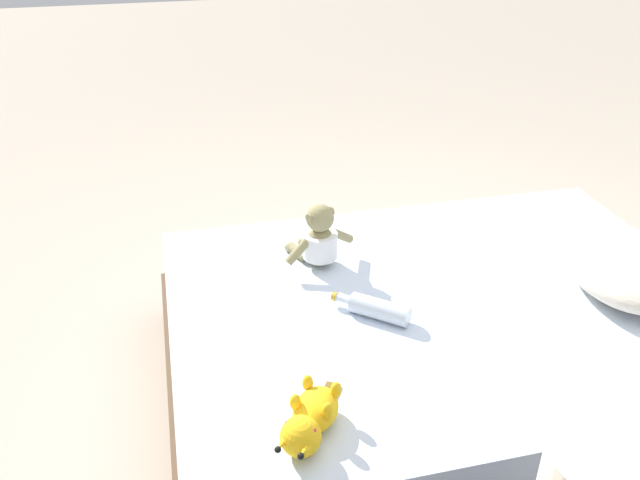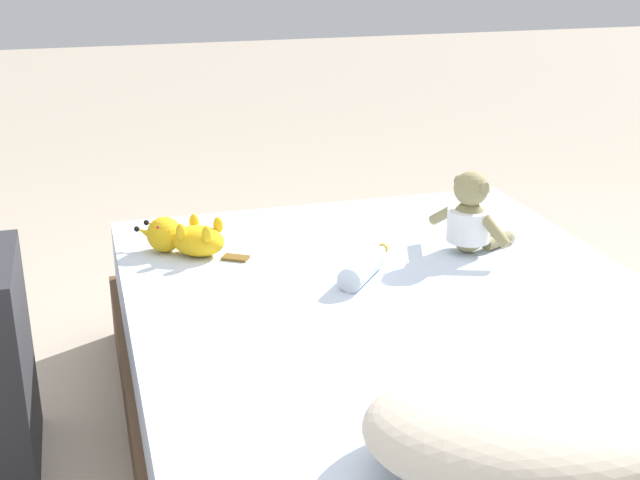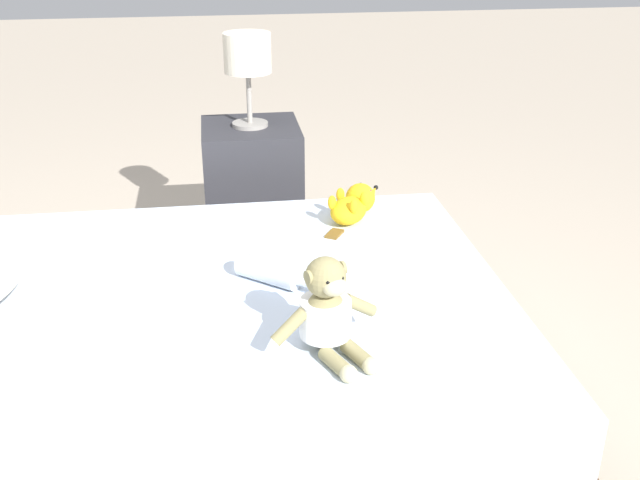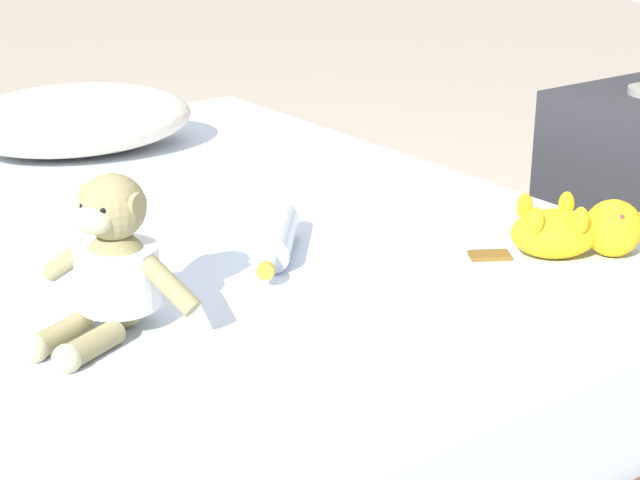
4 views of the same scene
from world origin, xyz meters
name	(u,v)px [view 2 (image 2 of 4)]	position (x,y,z in m)	size (l,w,h in m)	color
ground_plane	(411,459)	(0.00, 0.00, 0.00)	(16.00, 16.00, 0.00)	#B7A893
bed	(414,392)	(0.00, 0.00, 0.19)	(1.35, 1.83, 0.39)	brown
pillow	(525,427)	(0.05, 0.59, 0.47)	(0.62, 0.50, 0.15)	beige
plush_monkey	(472,218)	(-0.31, -0.36, 0.49)	(0.25, 0.27, 0.24)	#8E8456
plush_yellow_creature	(184,237)	(0.47, -0.56, 0.44)	(0.30, 0.23, 0.10)	yellow
glass_bottle	(363,267)	(0.05, -0.25, 0.43)	(0.20, 0.23, 0.06)	silver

